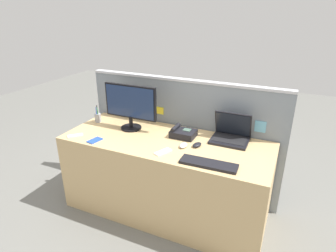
% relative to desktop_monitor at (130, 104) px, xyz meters
% --- Properties ---
extents(ground_plane, '(10.00, 10.00, 0.00)m').
position_rel_desktop_monitor_xyz_m(ground_plane, '(0.42, -0.11, -1.00)').
color(ground_plane, slate).
extents(desk, '(1.88, 0.74, 0.76)m').
position_rel_desktop_monitor_xyz_m(desk, '(0.42, -0.11, -0.62)').
color(desk, tan).
rests_on(desk, ground_plane).
extents(cubicle_divider, '(2.02, 0.08, 1.23)m').
position_rel_desktop_monitor_xyz_m(cubicle_divider, '(0.42, 0.30, -0.39)').
color(cubicle_divider, gray).
rests_on(cubicle_divider, ground_plane).
extents(desktop_monitor, '(0.54, 0.20, 0.44)m').
position_rel_desktop_monitor_xyz_m(desktop_monitor, '(0.00, 0.00, 0.00)').
color(desktop_monitor, black).
rests_on(desktop_monitor, desk).
extents(laptop, '(0.32, 0.27, 0.25)m').
position_rel_desktop_monitor_xyz_m(laptop, '(0.95, 0.14, -0.18)').
color(laptop, black).
rests_on(laptop, desk).
extents(desk_phone, '(0.22, 0.18, 0.10)m').
position_rel_desktop_monitor_xyz_m(desk_phone, '(0.53, 0.03, -0.21)').
color(desk_phone, black).
rests_on(desk_phone, desk).
extents(keyboard_main, '(0.44, 0.14, 0.02)m').
position_rel_desktop_monitor_xyz_m(keyboard_main, '(0.90, -0.37, -0.23)').
color(keyboard_main, black).
rests_on(keyboard_main, desk).
extents(computer_mouse_right_hand, '(0.06, 0.10, 0.03)m').
position_rel_desktop_monitor_xyz_m(computer_mouse_right_hand, '(0.61, -0.17, -0.23)').
color(computer_mouse_right_hand, silver).
rests_on(computer_mouse_right_hand, desk).
extents(computer_mouse_left_hand, '(0.09, 0.11, 0.03)m').
position_rel_desktop_monitor_xyz_m(computer_mouse_left_hand, '(0.72, -0.11, -0.23)').
color(computer_mouse_left_hand, black).
rests_on(computer_mouse_left_hand, desk).
extents(pen_cup, '(0.06, 0.06, 0.18)m').
position_rel_desktop_monitor_xyz_m(pen_cup, '(-0.40, 0.00, -0.20)').
color(pen_cup, '#99999E').
rests_on(pen_cup, desk).
extents(cell_phone_silver_slab, '(0.14, 0.14, 0.01)m').
position_rel_desktop_monitor_xyz_m(cell_phone_silver_slab, '(-0.38, -0.38, -0.24)').
color(cell_phone_silver_slab, '#B7BAC1').
rests_on(cell_phone_silver_slab, desk).
extents(cell_phone_blue_case, '(0.10, 0.14, 0.01)m').
position_rel_desktop_monitor_xyz_m(cell_phone_blue_case, '(-0.15, -0.38, -0.24)').
color(cell_phone_blue_case, blue).
rests_on(cell_phone_blue_case, desk).
extents(cell_phone_white_slab, '(0.12, 0.17, 0.01)m').
position_rel_desktop_monitor_xyz_m(cell_phone_white_slab, '(0.50, -0.33, -0.24)').
color(cell_phone_white_slab, silver).
rests_on(cell_phone_white_slab, desk).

